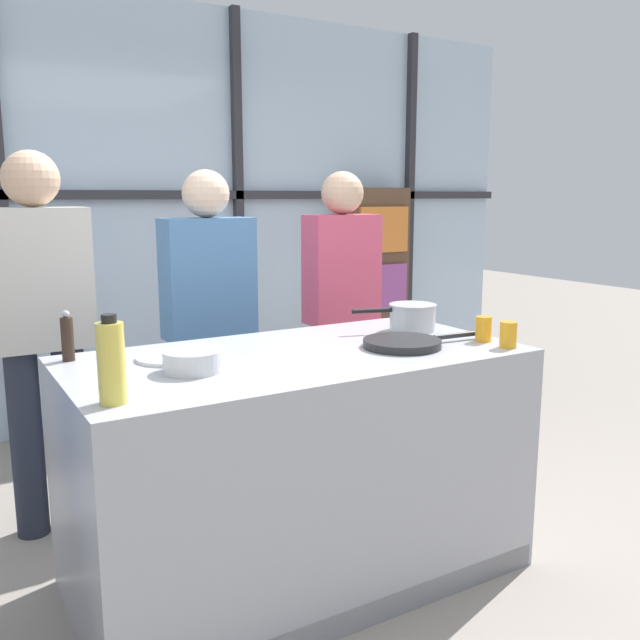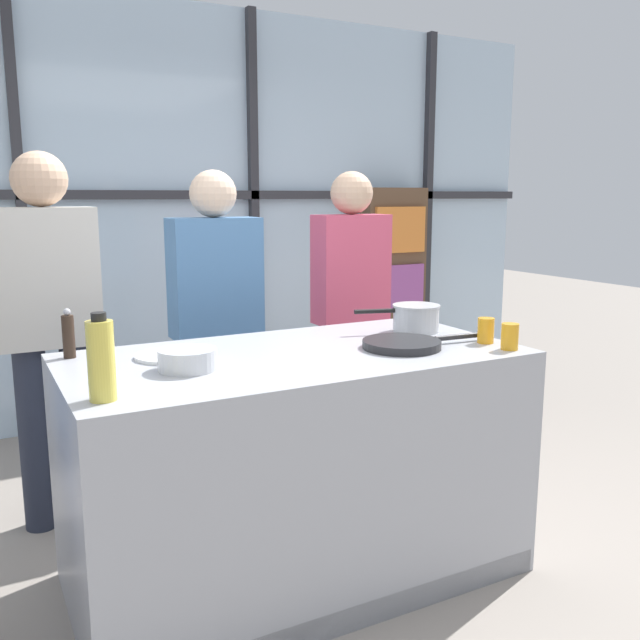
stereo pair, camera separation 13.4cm
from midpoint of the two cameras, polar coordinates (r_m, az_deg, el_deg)
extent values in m
plane|color=gray|center=(2.99, -3.17, -20.51)|extent=(18.00, 18.00, 0.00)
cube|color=silver|center=(4.74, -16.55, 8.38)|extent=(6.40, 0.04, 2.80)
cube|color=#2D2D33|center=(4.69, -16.48, 10.08)|extent=(6.40, 0.06, 0.06)
cube|color=#2D2D33|center=(4.56, -25.86, 7.71)|extent=(0.06, 0.06, 2.80)
cube|color=#2D2D33|center=(4.94, -7.64, 8.78)|extent=(0.06, 0.06, 2.80)
cube|color=#2D2D33|center=(5.72, 6.83, 9.01)|extent=(0.06, 0.06, 2.80)
cube|color=brown|center=(5.41, 4.02, 2.58)|extent=(0.53, 0.16, 1.60)
cube|color=#3D8447|center=(5.42, 4.53, -2.22)|extent=(0.45, 0.03, 0.35)
cube|color=#994C93|center=(5.33, 4.60, 2.80)|extent=(0.45, 0.03, 0.35)
cube|color=orange|center=(5.29, 4.67, 7.60)|extent=(0.45, 0.03, 0.35)
cube|color=#A8AAB2|center=(2.78, -3.27, -12.22)|extent=(1.75, 0.89, 0.93)
cube|color=black|center=(2.91, 6.06, -1.68)|extent=(0.52, 0.52, 0.01)
cube|color=black|center=(2.64, 1.54, -23.72)|extent=(1.72, 0.03, 0.10)
cylinder|color=#38383D|center=(2.74, 5.52, -2.39)|extent=(0.13, 0.13, 0.01)
cylinder|color=#38383D|center=(2.89, 9.52, -1.81)|extent=(0.13, 0.13, 0.01)
cylinder|color=#38383D|center=(2.94, 2.65, -1.47)|extent=(0.13, 0.13, 0.01)
cylinder|color=#38383D|center=(3.08, 6.53, -0.97)|extent=(0.13, 0.13, 0.01)
cylinder|color=#232838|center=(3.41, -21.17, -9.14)|extent=(0.14, 0.14, 0.86)
cylinder|color=#232838|center=(3.39, -24.51, -9.52)|extent=(0.14, 0.14, 0.86)
cube|color=beige|center=(3.24, -23.76, 3.16)|extent=(0.44, 0.20, 0.62)
sphere|color=#D8AD8C|center=(3.22, -24.33, 10.80)|extent=(0.24, 0.24, 0.24)
cylinder|color=black|center=(3.62, -8.62, -7.72)|extent=(0.14, 0.14, 0.83)
cylinder|color=black|center=(3.55, -11.66, -8.16)|extent=(0.14, 0.14, 0.83)
cube|color=#4C7AAD|center=(3.43, -10.51, 3.46)|extent=(0.45, 0.20, 0.60)
sphere|color=beige|center=(3.40, -10.74, 10.41)|extent=(0.23, 0.23, 0.23)
cylinder|color=#47382D|center=(3.96, 1.96, -5.97)|extent=(0.13, 0.13, 0.83)
cylinder|color=#47382D|center=(3.87, -0.38, -6.37)|extent=(0.13, 0.13, 0.83)
cube|color=#DB4C6B|center=(3.77, 0.83, 4.31)|extent=(0.41, 0.19, 0.60)
sphere|color=#D8AD8C|center=(3.75, 0.85, 10.65)|extent=(0.23, 0.23, 0.23)
cylinder|color=#232326|center=(2.74, 5.53, -1.98)|extent=(0.32, 0.32, 0.03)
cylinder|color=#B26B2D|center=(2.73, 5.53, -1.73)|extent=(0.25, 0.25, 0.01)
cylinder|color=#232326|center=(2.89, 10.32, -1.26)|extent=(0.25, 0.04, 0.02)
cylinder|color=silver|center=(3.07, 6.56, 0.22)|extent=(0.20, 0.20, 0.12)
cylinder|color=silver|center=(3.06, 6.58, 1.27)|extent=(0.21, 0.21, 0.01)
cylinder|color=black|center=(3.00, 3.12, 0.78)|extent=(0.18, 0.07, 0.02)
cylinder|color=white|center=(2.60, -13.82, -3.08)|extent=(0.26, 0.26, 0.01)
cylinder|color=silver|center=(2.40, -12.28, -3.40)|extent=(0.21, 0.21, 0.08)
cylinder|color=#4C4C51|center=(2.39, -12.31, -2.67)|extent=(0.17, 0.17, 0.01)
cylinder|color=#E0CC4C|center=(2.08, -18.95, -3.50)|extent=(0.08, 0.08, 0.24)
cylinder|color=black|center=(2.06, -19.16, 0.10)|extent=(0.04, 0.04, 0.02)
cylinder|color=#332319|center=(2.68, -21.85, -1.53)|extent=(0.05, 0.05, 0.16)
sphere|color=#B2B2B7|center=(2.67, -21.99, 0.46)|extent=(0.03, 0.03, 0.03)
cylinder|color=orange|center=(2.80, 14.26, -1.21)|extent=(0.07, 0.07, 0.10)
cylinder|color=orange|center=(2.90, 12.31, -0.74)|extent=(0.07, 0.07, 0.10)
camera|label=1|loc=(0.07, -91.39, -0.26)|focal=38.00mm
camera|label=2|loc=(0.07, 88.61, 0.26)|focal=38.00mm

